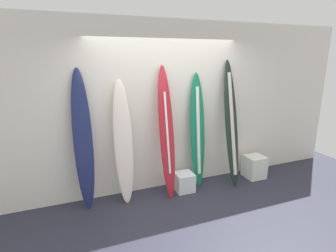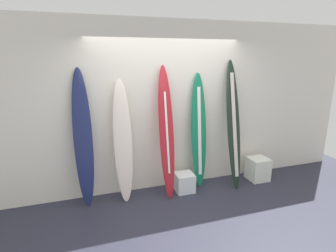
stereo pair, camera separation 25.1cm
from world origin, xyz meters
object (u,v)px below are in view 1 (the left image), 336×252
Objects in this scene: surfboard_charcoal at (231,124)px; display_block_left at (254,167)px; display_block_center at (184,182)px; surfboard_crimson at (167,133)px; surfboard_navy at (83,142)px; surfboard_emerald at (198,131)px; surfboard_ivory at (123,143)px.

display_block_left is (0.57, -0.02, -0.88)m from surfboard_charcoal.
display_block_center is at bearing 179.64° from display_block_left.
surfboard_crimson is 0.96× the size of surfboard_charcoal.
surfboard_navy reaches higher than surfboard_emerald.
surfboard_ivory is 1.31m from surfboard_emerald.
surfboard_emerald is 0.90× the size of surfboard_charcoal.
surfboard_ivory is 2.56m from display_block_left.
surfboard_charcoal reaches higher than surfboard_navy.
surfboard_ivory is at bearing -177.15° from surfboard_emerald.
display_block_left is (2.45, -0.10, -0.73)m from surfboard_ivory.
surfboard_emerald is at bearing 2.85° from surfboard_ivory.
display_block_left is (1.77, -0.03, -0.84)m from surfboard_crimson.
surfboard_charcoal reaches higher than surfboard_emerald.
display_block_center is (0.31, -0.02, -0.90)m from surfboard_crimson.
surfboard_charcoal reaches higher than surfboard_ivory.
display_block_center is at bearing -154.05° from surfboard_emerald.
display_block_left is 1.46m from display_block_center.
surfboard_charcoal reaches higher than display_block_left.
display_block_left is 1.33× the size of display_block_center.
surfboard_emerald is (0.62, 0.13, -0.07)m from surfboard_crimson.
surfboard_crimson is 1.96m from display_block_left.
surfboard_crimson reaches higher than surfboard_navy.
surfboard_ivory is 0.91× the size of surfboard_crimson.
surfboard_navy is at bearing 175.51° from display_block_center.
surfboard_crimson reaches higher than display_block_left.
display_block_center is (-1.46, 0.01, -0.05)m from display_block_left.
surfboard_ivory reaches higher than display_block_left.
surfboard_ivory is 0.97× the size of surfboard_emerald.
display_block_center is at bearing -4.49° from surfboard_navy.
surfboard_charcoal is 6.99× the size of display_block_center.
surfboard_navy reaches higher than display_block_left.
surfboard_ivory is at bearing 177.59° from surfboard_charcoal.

